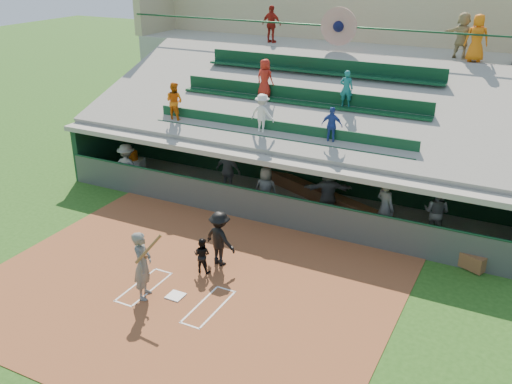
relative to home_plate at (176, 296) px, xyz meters
The scene contains 22 objects.
ground 0.04m from the home_plate, ahead, with size 100.00×100.00×0.00m, color #224C15.
dirt_slab 0.50m from the home_plate, 90.00° to the left, with size 11.00×9.00×0.02m, color brown.
home_plate is the anchor object (origin of this frame).
batters_box_chalk 0.01m from the home_plate, ahead, with size 2.65×1.85×0.01m.
dugout_floor 6.75m from the home_plate, 90.00° to the left, with size 16.00×3.50×0.04m, color gray.
concourse_slab 13.69m from the home_plate, 90.00° to the left, with size 20.00×3.00×4.60m, color #99978B.
grandstand 10.74m from the home_plate, 90.05° to the left, with size 20.40×10.40×7.80m.
batter_at_plate 1.23m from the home_plate, 153.85° to the right, with size 0.96×0.82×1.95m.
catcher 1.50m from the home_plate, 91.49° to the left, with size 0.51×0.39×1.04m, color black.
home_umpire 2.18m from the home_plate, 84.22° to the left, with size 1.06×0.61×1.65m, color black.
dugout_bench 7.88m from the home_plate, 88.20° to the left, with size 14.99×0.45×0.45m, color brown.
white_table 9.18m from the home_plate, 134.54° to the left, with size 0.74×0.55×0.65m, color silver.
water_cooler 9.17m from the home_plate, 134.60° to the left, with size 0.35×0.35×0.35m, color #C5520B.
dugout_player_a 7.79m from the home_plate, 137.38° to the left, with size 1.15×0.66×1.78m, color #5E605A.
dugout_player_b 6.96m from the home_plate, 107.65° to the left, with size 1.04×0.43×1.78m, color #60635D.
dugout_player_c 5.78m from the home_plate, 91.38° to the left, with size 0.81×0.53×1.66m, color #535551.
dugout_player_d 6.80m from the home_plate, 74.23° to the left, with size 1.64×0.52×1.77m, color #5A5C57.
dugout_player_e 7.10m from the home_plate, 55.72° to the left, with size 0.71×0.46×1.94m, color #575A55.
dugout_player_f 8.50m from the home_plate, 50.24° to the left, with size 0.84×0.65×1.72m, color #61645F.
concourse_staff_a 14.43m from the home_plate, 104.78° to the left, with size 0.93×0.39×1.59m, color #A41D12.
concourse_staff_b 14.38m from the home_plate, 66.97° to the left, with size 0.83×0.54×1.71m, color orange.
concourse_staff_c 14.60m from the home_plate, 69.99° to the left, with size 1.58×0.50×1.70m, color tan.
Camera 1 is at (7.66, -10.39, 8.52)m, focal length 40.00 mm.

